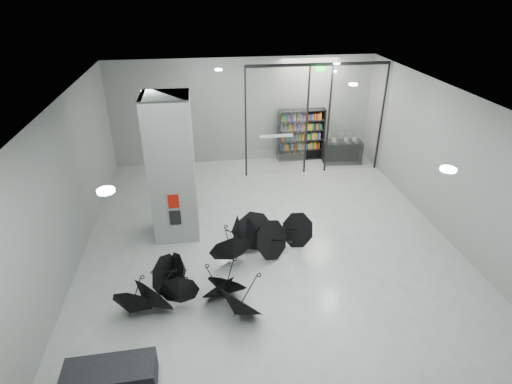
{
  "coord_description": "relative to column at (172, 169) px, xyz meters",
  "views": [
    {
      "loc": [
        -1.66,
        -8.15,
        6.54
      ],
      "look_at": [
        -0.3,
        1.5,
        1.4
      ],
      "focal_mm": 28.63,
      "sensor_mm": 36.0,
      "label": 1
    }
  ],
  "objects": [
    {
      "name": "room",
      "position": [
        2.5,
        -2.0,
        0.84
      ],
      "size": [
        14.0,
        14.02,
        4.01
      ],
      "color": "gray",
      "rests_on": "ground"
    },
    {
      "name": "column",
      "position": [
        0.0,
        0.0,
        0.0
      ],
      "size": [
        1.2,
        1.2,
        4.0
      ],
      "primitive_type": "cube",
      "color": "slate",
      "rests_on": "ground"
    },
    {
      "name": "fire_cabinet",
      "position": [
        0.0,
        -0.62,
        -0.65
      ],
      "size": [
        0.28,
        0.04,
        0.38
      ],
      "primitive_type": "cube",
      "color": "#A50A07",
      "rests_on": "column"
    },
    {
      "name": "info_panel",
      "position": [
        0.0,
        -0.62,
        -1.15
      ],
      "size": [
        0.3,
        0.03,
        0.42
      ],
      "primitive_type": "cube",
      "color": "black",
      "rests_on": "column"
    },
    {
      "name": "exit_sign",
      "position": [
        4.9,
        3.3,
        1.82
      ],
      "size": [
        0.3,
        0.06,
        0.15
      ],
      "primitive_type": "cube",
      "color": "#0CE533",
      "rests_on": "room"
    },
    {
      "name": "glass_partition",
      "position": [
        4.89,
        3.5,
        0.18
      ],
      "size": [
        5.06,
        0.08,
        4.0
      ],
      "color": "silver",
      "rests_on": "ground"
    },
    {
      "name": "bench",
      "position": [
        -1.04,
        -4.98,
        -1.74
      ],
      "size": [
        1.61,
        0.73,
        0.51
      ],
      "primitive_type": "cube",
      "rotation": [
        0.0,
        0.0,
        0.03
      ],
      "color": "black",
      "rests_on": "ground"
    },
    {
      "name": "bookshelf",
      "position": [
        4.74,
        4.75,
        -0.98
      ],
      "size": [
        1.86,
        0.39,
        2.04
      ],
      "primitive_type": null,
      "rotation": [
        0.0,
        0.0,
        0.01
      ],
      "color": "black",
      "rests_on": "ground"
    },
    {
      "name": "shop_counter",
      "position": [
        6.29,
        4.16,
        -1.56
      ],
      "size": [
        1.51,
        0.71,
        0.88
      ],
      "primitive_type": "cube",
      "rotation": [
        0.0,
        0.0,
        -0.09
      ],
      "color": "black",
      "rests_on": "ground"
    },
    {
      "name": "umbrella_cluster",
      "position": [
        1.17,
        -2.25,
        -1.69
      ],
      "size": [
        5.48,
        4.39,
        1.31
      ],
      "color": "black",
      "rests_on": "ground"
    }
  ]
}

